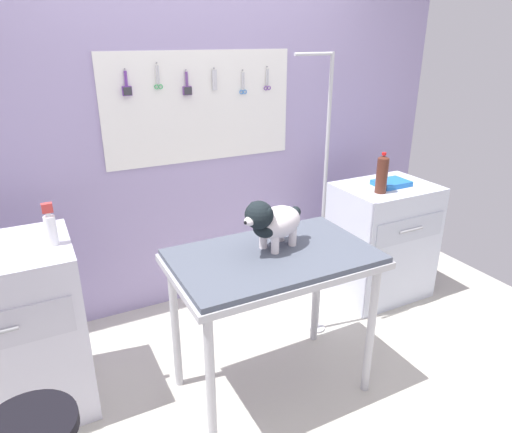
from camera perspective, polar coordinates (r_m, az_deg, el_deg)
The scene contains 9 objects.
ground at distance 2.74m, azimuth 3.95°, elevation -21.87°, with size 4.40×4.00×0.04m, color #B8B4A8.
rear_wall_panel at distance 3.22m, azimuth -7.36°, elevation 8.86°, with size 4.00×0.11×2.30m.
grooming_table at distance 2.34m, azimuth 2.16°, elevation -6.53°, with size 1.04×0.64×0.84m.
grooming_arm at distance 2.83m, azimuth 8.27°, elevation 0.18°, with size 0.30×0.11×1.78m.
dog at distance 2.29m, azimuth 2.08°, elevation -0.65°, with size 0.38×0.25×0.28m.
cabinet_right at distance 3.54m, azimuth 15.42°, elevation -2.92°, with size 0.68×0.54×0.87m.
spray_bottle_tall at distance 2.37m, azimuth -24.32°, elevation -1.23°, with size 0.05×0.05×0.21m.
soda_bottle at distance 3.19m, azimuth 15.49°, elevation 5.13°, with size 0.08×0.08×0.28m.
supply_tray at distance 3.40m, azimuth 16.57°, elevation 4.03°, with size 0.24×0.18×0.04m.
Camera 1 is at (-1.06, -1.68, 1.86)m, focal length 31.96 mm.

